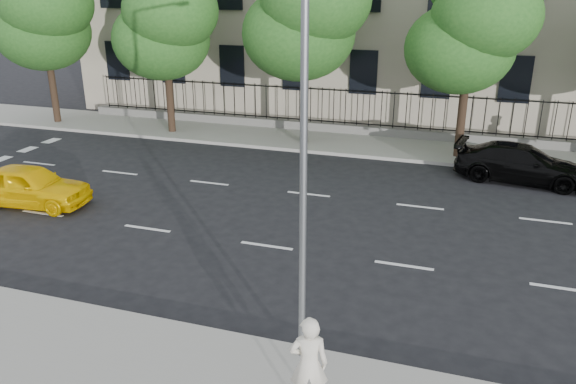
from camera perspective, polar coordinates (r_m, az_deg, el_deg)
name	(u,v)px	position (r m, az deg, el deg)	size (l,w,h in m)	color
ground	(233,287)	(14.55, -5.58, -9.58)	(120.00, 120.00, 0.00)	black
far_sidewalk	(349,143)	(26.98, 6.21, 4.96)	(60.00, 4.00, 0.15)	gray
lane_markings	(290,217)	(18.53, 0.20, -2.56)	(49.60, 4.62, 0.01)	silver
iron_fence	(357,123)	(28.45, 6.98, 6.94)	(30.00, 0.50, 2.20)	slate
street_light	(312,107)	(10.30, 2.48, 8.58)	(0.25, 3.32, 8.05)	slate
tree_a	(44,6)	(32.64, -23.55, 16.94)	(5.71, 5.31, 9.39)	#382619
tree_b	(166,14)	(28.62, -12.28, 17.25)	(5.53, 5.12, 8.97)	#382619
tree_c	(307,3)	(25.86, 1.98, 18.63)	(5.89, 5.50, 9.80)	#382619
tree_d	(473,20)	(24.89, 18.31, 16.26)	(5.34, 4.94, 8.84)	#382619
yellow_taxi	(29,186)	(21.25, -24.82, 0.60)	(1.69, 4.20, 1.43)	#FFC901
black_sedan	(522,164)	(23.42, 22.64, 2.68)	(2.02, 4.98, 1.44)	black
woman_near	(309,364)	(10.14, 2.12, -17.10)	(0.69, 0.45, 1.88)	beige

